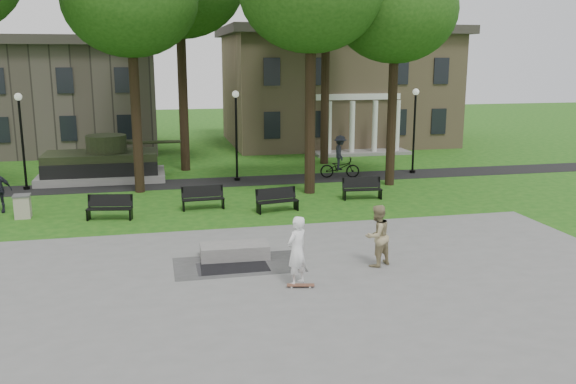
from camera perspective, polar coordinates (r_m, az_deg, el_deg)
The scene contains 23 objects.
ground at distance 20.67m, azimuth -1.49°, elevation -5.51°, with size 120.00×120.00×0.00m, color #195012.
plaza at distance 16.09m, azimuth 1.99°, elevation -10.83°, with size 22.00×16.00×0.02m, color gray.
footpath at distance 32.16m, azimuth -5.59°, elevation 0.96°, with size 44.00×2.60×0.01m, color black.
building_right at distance 47.38m, azimuth 4.42°, elevation 9.93°, with size 17.00×12.00×8.60m.
building_left at distance 46.46m, azimuth -21.71°, elevation 8.14°, with size 15.00×10.00×7.20m, color #4C443D.
tree_1 at distance 29.93m, azimuth -14.57°, elevation 17.00°, with size 6.20×6.20×11.63m.
tree_3 at distance 31.19m, azimuth 10.04°, elevation 16.34°, with size 6.00×6.00×11.19m.
tree_5 at distance 37.39m, azimuth 3.60°, elevation 17.46°, with size 6.40×6.40×12.44m.
lamp_left at distance 32.42m, azimuth -23.66°, elevation 5.05°, with size 0.36×0.36×4.73m.
lamp_mid at distance 32.09m, azimuth -4.87°, elevation 5.98°, with size 0.36×0.36×4.73m.
lamp_right at distance 34.85m, azimuth 11.75°, elevation 6.28°, with size 0.36×0.36×4.73m.
tank_monument at distance 33.87m, azimuth -16.96°, elevation 2.52°, with size 7.45×3.40×2.40m.
puddle at distance 19.09m, azimuth -5.20°, elevation -7.03°, with size 2.20×1.20×0.00m, color black.
concrete_block at distance 19.91m, azimuth -5.02°, elevation -5.52°, with size 2.20×1.00×0.45m, color gray.
skateboard at distance 17.44m, azimuth 1.20°, elevation -8.78°, with size 0.78×0.20×0.07m, color brown.
skateboarder at distance 17.32m, azimuth 0.83°, elevation -5.52°, with size 0.73×0.48×2.01m, color white.
friend_watching at distance 19.08m, azimuth 8.33°, elevation -4.06°, with size 0.94×0.74×1.94m, color tan.
cyclist at distance 33.12m, azimuth 4.88°, elevation 2.95°, with size 2.23×1.31×2.31m.
park_bench_0 at distance 25.53m, azimuth -16.37°, elevation -1.32°, with size 1.85×0.84×1.00m.
park_bench_1 at distance 26.41m, azimuth -7.97°, elevation -0.48°, with size 1.82×0.62×1.00m.
park_bench_2 at distance 25.76m, azimuth -1.02°, elevation -0.68°, with size 1.85×0.83×1.00m.
park_bench_3 at distance 28.26m, azimuth 6.91°, elevation 0.40°, with size 1.83×0.66×1.00m.
trash_bin at distance 26.97m, azimuth -23.58°, elevation -1.23°, with size 0.70×0.70×0.96m.
Camera 1 is at (-3.73, -19.31, 6.35)m, focal length 38.00 mm.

